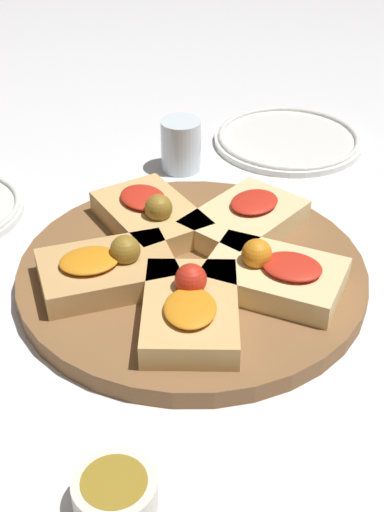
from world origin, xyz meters
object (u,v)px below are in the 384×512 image
plate_right (288,139)px  water_glass (181,145)px  serving_board (192,274)px  dipping_bowl (115,493)px

plate_right → water_glass: 0.21m
serving_board → dipping_bowl: (-0.26, -0.21, 0.01)m
water_glass → dipping_bowl: bearing=-134.2°
serving_board → dipping_bowl: dipping_bowl is taller
plate_right → water_glass: water_glass is taller
dipping_bowl → plate_right: bearing=32.5°
serving_board → plate_right: size_ratio=1.72×
serving_board → plate_right: (0.38, 0.20, -0.00)m
plate_right → dipping_bowl: size_ratio=3.36×
plate_right → dipping_bowl: dipping_bowl is taller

